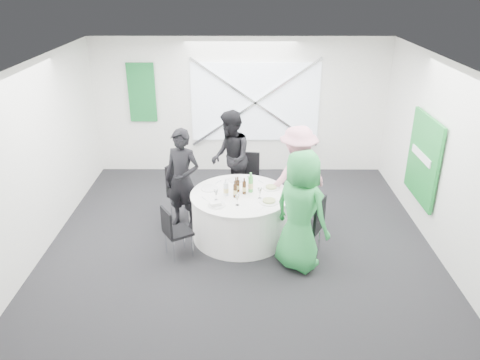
{
  "coord_description": "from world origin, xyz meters",
  "views": [
    {
      "loc": [
        0.03,
        -6.39,
        3.96
      ],
      "look_at": [
        0.0,
        0.2,
        1.0
      ],
      "focal_mm": 35.0,
      "sensor_mm": 36.0,
      "label": 1
    }
  ],
  "objects_px": {
    "banquet_table": "(240,215)",
    "person_woman_pink": "(297,176)",
    "chair_front_right": "(311,223)",
    "person_woman_green": "(301,211)",
    "chair_back": "(247,175)",
    "person_man_back_left": "(182,179)",
    "green_water_bottle": "(251,184)",
    "chair_front_left": "(173,229)",
    "chair_back_left": "(181,187)",
    "person_man_back": "(230,159)",
    "clear_water_bottle": "(226,189)",
    "chair_back_right": "(303,196)"
  },
  "relations": [
    {
      "from": "chair_back_right",
      "to": "person_woman_green",
      "type": "bearing_deg",
      "value": -32.18
    },
    {
      "from": "chair_back_left",
      "to": "chair_front_left",
      "type": "distance_m",
      "value": 1.2
    },
    {
      "from": "person_woman_green",
      "to": "clear_water_bottle",
      "type": "distance_m",
      "value": 1.32
    },
    {
      "from": "person_woman_green",
      "to": "person_woman_pink",
      "type": "bearing_deg",
      "value": -50.01
    },
    {
      "from": "banquet_table",
      "to": "chair_back_left",
      "type": "height_order",
      "value": "chair_back_left"
    },
    {
      "from": "chair_back_left",
      "to": "person_woman_green",
      "type": "xyz_separation_m",
      "value": [
        1.85,
        -1.42,
        0.3
      ]
    },
    {
      "from": "green_water_bottle",
      "to": "chair_back_left",
      "type": "bearing_deg",
      "value": 156.19
    },
    {
      "from": "chair_back",
      "to": "person_man_back_left",
      "type": "relative_size",
      "value": 0.57
    },
    {
      "from": "person_man_back_left",
      "to": "chair_front_left",
      "type": "bearing_deg",
      "value": -71.42
    },
    {
      "from": "chair_front_right",
      "to": "person_man_back",
      "type": "xyz_separation_m",
      "value": [
        -1.23,
        1.78,
        0.31
      ]
    },
    {
      "from": "person_man_back_left",
      "to": "person_man_back",
      "type": "height_order",
      "value": "person_man_back"
    },
    {
      "from": "person_woman_pink",
      "to": "person_woman_green",
      "type": "height_order",
      "value": "person_woman_green"
    },
    {
      "from": "chair_back",
      "to": "chair_back_right",
      "type": "bearing_deg",
      "value": -33.06
    },
    {
      "from": "banquet_table",
      "to": "chair_back_right",
      "type": "xyz_separation_m",
      "value": [
        1.06,
        0.45,
        0.12
      ]
    },
    {
      "from": "person_man_back",
      "to": "person_woman_green",
      "type": "height_order",
      "value": "person_woman_green"
    },
    {
      "from": "chair_front_left",
      "to": "clear_water_bottle",
      "type": "height_order",
      "value": "clear_water_bottle"
    },
    {
      "from": "person_man_back",
      "to": "clear_water_bottle",
      "type": "bearing_deg",
      "value": -10.08
    },
    {
      "from": "green_water_bottle",
      "to": "clear_water_bottle",
      "type": "relative_size",
      "value": 1.21
    },
    {
      "from": "chair_back",
      "to": "person_man_back",
      "type": "bearing_deg",
      "value": -176.51
    },
    {
      "from": "banquet_table",
      "to": "person_woman_pink",
      "type": "height_order",
      "value": "person_woman_pink"
    },
    {
      "from": "person_man_back",
      "to": "chair_back",
      "type": "bearing_deg",
      "value": 79.06
    },
    {
      "from": "chair_front_right",
      "to": "chair_back_right",
      "type": "bearing_deg",
      "value": -152.13
    },
    {
      "from": "chair_front_left",
      "to": "banquet_table",
      "type": "bearing_deg",
      "value": -90.0
    },
    {
      "from": "person_man_back",
      "to": "person_woman_pink",
      "type": "xyz_separation_m",
      "value": [
        1.12,
        -0.73,
        -0.02
      ]
    },
    {
      "from": "clear_water_bottle",
      "to": "banquet_table",
      "type": "bearing_deg",
      "value": 11.37
    },
    {
      "from": "chair_back_right",
      "to": "clear_water_bottle",
      "type": "distance_m",
      "value": 1.41
    },
    {
      "from": "person_man_back_left",
      "to": "banquet_table",
      "type": "bearing_deg",
      "value": -0.0
    },
    {
      "from": "person_man_back_left",
      "to": "green_water_bottle",
      "type": "height_order",
      "value": "person_man_back_left"
    },
    {
      "from": "chair_front_right",
      "to": "person_woman_green",
      "type": "bearing_deg",
      "value": -9.67
    },
    {
      "from": "chair_back_right",
      "to": "person_woman_pink",
      "type": "distance_m",
      "value": 0.37
    },
    {
      "from": "banquet_table",
      "to": "person_woman_pink",
      "type": "relative_size",
      "value": 0.91
    },
    {
      "from": "chair_back_left",
      "to": "person_man_back",
      "type": "height_order",
      "value": "person_man_back"
    },
    {
      "from": "person_man_back_left",
      "to": "person_woman_green",
      "type": "height_order",
      "value": "person_woman_green"
    },
    {
      "from": "person_woman_green",
      "to": "green_water_bottle",
      "type": "xyz_separation_m",
      "value": [
        -0.68,
        0.9,
        -0.0
      ]
    },
    {
      "from": "chair_back_left",
      "to": "person_woman_green",
      "type": "relative_size",
      "value": 0.57
    },
    {
      "from": "chair_front_right",
      "to": "chair_front_left",
      "type": "xyz_separation_m",
      "value": [
        -2.03,
        -0.03,
        -0.09
      ]
    },
    {
      "from": "chair_back_right",
      "to": "person_man_back",
      "type": "bearing_deg",
      "value": -144.95
    },
    {
      "from": "chair_back",
      "to": "chair_back_left",
      "type": "relative_size",
      "value": 0.94
    },
    {
      "from": "person_woman_pink",
      "to": "clear_water_bottle",
      "type": "relative_size",
      "value": 6.36
    },
    {
      "from": "person_man_back",
      "to": "banquet_table",
      "type": "bearing_deg",
      "value": 0.0
    },
    {
      "from": "chair_back",
      "to": "chair_back_left",
      "type": "height_order",
      "value": "chair_back_left"
    },
    {
      "from": "banquet_table",
      "to": "green_water_bottle",
      "type": "xyz_separation_m",
      "value": [
        0.17,
        0.08,
        0.51
      ]
    },
    {
      "from": "person_man_back_left",
      "to": "green_water_bottle",
      "type": "distance_m",
      "value": 1.14
    },
    {
      "from": "person_woman_green",
      "to": "banquet_table",
      "type": "bearing_deg",
      "value": 0.0
    },
    {
      "from": "chair_back_left",
      "to": "clear_water_bottle",
      "type": "height_order",
      "value": "clear_water_bottle"
    },
    {
      "from": "banquet_table",
      "to": "chair_back",
      "type": "bearing_deg",
      "value": 83.8
    },
    {
      "from": "chair_back_left",
      "to": "person_man_back",
      "type": "bearing_deg",
      "value": -22.39
    },
    {
      "from": "banquet_table",
      "to": "green_water_bottle",
      "type": "height_order",
      "value": "green_water_bottle"
    },
    {
      "from": "chair_front_left",
      "to": "person_woman_green",
      "type": "height_order",
      "value": "person_woman_green"
    },
    {
      "from": "person_woman_green",
      "to": "chair_back_right",
      "type": "bearing_deg",
      "value": -55.22
    }
  ]
}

